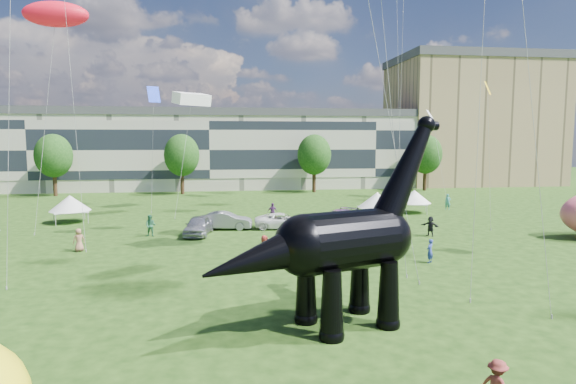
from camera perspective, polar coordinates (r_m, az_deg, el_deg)
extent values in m
plane|color=#16330C|center=(22.29, 8.74, -15.06)|extent=(220.00, 220.00, 0.00)
cube|color=beige|center=(81.95, -9.18, 4.68)|extent=(78.00, 11.00, 12.00)
cube|color=tan|center=(96.61, 20.87, 7.54)|extent=(28.00, 18.00, 22.00)
cylinder|color=#382314|center=(77.01, -25.88, 0.76)|extent=(0.56, 0.56, 3.20)
ellipsoid|color=#14380F|center=(76.76, -26.05, 4.27)|extent=(5.20, 5.20, 6.24)
cylinder|color=#382314|center=(73.43, -12.41, 1.00)|extent=(0.56, 0.56, 3.20)
ellipsoid|color=#14380F|center=(73.16, -12.50, 4.69)|extent=(5.20, 5.20, 6.24)
cylinder|color=#382314|center=(74.51, 3.11, 1.21)|extent=(0.56, 0.56, 3.20)
ellipsoid|color=#14380F|center=(74.25, 3.13, 4.84)|extent=(5.20, 5.20, 6.24)
cylinder|color=#382314|center=(79.88, 15.89, 1.32)|extent=(0.56, 0.56, 3.20)
ellipsoid|color=#14380F|center=(79.64, 16.00, 4.71)|extent=(5.20, 5.20, 6.24)
cone|color=black|center=(19.95, 5.22, -13.19)|extent=(1.27, 1.27, 2.89)
sphere|color=black|center=(20.41, 5.18, -16.55)|extent=(1.06, 1.06, 1.06)
cone|color=black|center=(21.67, 2.15, -11.57)|extent=(1.27, 1.27, 2.89)
sphere|color=black|center=(22.09, 2.14, -14.71)|extent=(1.06, 1.06, 1.06)
cone|color=black|center=(21.56, 11.85, -11.80)|extent=(1.27, 1.27, 2.89)
sphere|color=black|center=(21.99, 11.77, -14.95)|extent=(1.06, 1.06, 1.06)
cone|color=black|center=(23.16, 8.49, -10.46)|extent=(1.27, 1.27, 2.89)
sphere|color=black|center=(23.56, 8.44, -13.42)|extent=(1.06, 1.06, 1.06)
cylinder|color=black|center=(20.90, 6.85, -5.73)|extent=(4.68, 3.80, 2.60)
sphere|color=black|center=(19.86, 1.98, -6.32)|extent=(2.60, 2.60, 2.60)
sphere|color=black|center=(22.07, 11.22, -5.17)|extent=(2.50, 2.50, 2.50)
cone|color=black|center=(22.45, 13.72, 2.15)|extent=(3.90, 2.57, 5.10)
sphere|color=black|center=(23.20, 16.07, 7.67)|extent=(0.81, 0.81, 0.81)
cylinder|color=black|center=(23.40, 16.59, 7.52)|extent=(0.78, 0.62, 0.42)
cone|color=black|center=(19.07, -3.28, -7.85)|extent=(5.47, 3.60, 2.83)
imported|color=#B9B8BE|center=(41.62, -10.57, -3.93)|extent=(2.67, 5.04, 1.63)
imported|color=gray|center=(43.90, -7.45, -3.38)|extent=(5.00, 2.32, 1.59)
imported|color=white|center=(43.95, -0.69, -3.44)|extent=(5.23, 2.79, 1.40)
imported|color=#595960|center=(45.50, 6.03, -3.08)|extent=(4.89, 5.38, 1.51)
cube|color=white|center=(49.95, 10.51, -1.87)|extent=(3.43, 3.43, 0.12)
cone|color=white|center=(49.84, 10.53, -0.93)|extent=(4.35, 4.35, 1.55)
cylinder|color=#999999|center=(48.13, 9.64, -2.84)|extent=(0.06, 0.06, 1.14)
cylinder|color=#999999|center=(49.37, 12.73, -2.68)|extent=(0.06, 0.06, 1.14)
cylinder|color=#999999|center=(50.77, 8.32, -2.35)|extent=(0.06, 0.06, 1.14)
cylinder|color=#999999|center=(51.94, 11.29, -2.21)|extent=(0.06, 0.06, 1.14)
cube|color=white|center=(55.17, 14.72, -1.31)|extent=(3.70, 3.70, 0.11)
cone|color=white|center=(55.08, 14.74, -0.52)|extent=(4.68, 4.68, 1.43)
cylinder|color=#999999|center=(53.89, 13.32, -2.01)|extent=(0.06, 0.06, 1.05)
cylinder|color=#999999|center=(53.97, 16.16, -2.07)|extent=(0.06, 0.06, 1.05)
cylinder|color=#999999|center=(56.54, 13.31, -1.63)|extent=(0.06, 0.06, 1.05)
cylinder|color=#999999|center=(56.62, 16.02, -1.69)|extent=(0.06, 0.06, 1.05)
cube|color=silver|center=(51.63, -24.39, -2.09)|extent=(3.95, 3.95, 0.12)
cone|color=silver|center=(51.52, -24.43, -1.19)|extent=(5.01, 5.01, 1.52)
cylinder|color=#999999|center=(50.21, -25.84, -3.02)|extent=(0.06, 0.06, 1.12)
cylinder|color=#999999|center=(50.44, -22.61, -2.83)|extent=(0.06, 0.06, 1.12)
cylinder|color=#999999|center=(53.02, -26.02, -2.57)|extent=(0.06, 0.06, 1.12)
cylinder|color=#999999|center=(53.24, -22.97, -2.40)|extent=(0.06, 0.06, 1.12)
imported|color=teal|center=(58.58, 18.41, -1.12)|extent=(0.78, 0.63, 1.84)
imported|color=#2C6E4A|center=(41.91, -15.98, -3.85)|extent=(1.01, 0.85, 1.84)
imported|color=#A77053|center=(38.15, -23.54, -5.23)|extent=(0.98, 0.86, 1.68)
imported|color=black|center=(42.25, 16.52, -3.90)|extent=(1.41, 1.49, 1.68)
imported|color=#592D65|center=(48.16, -1.86, -2.36)|extent=(1.13, 0.68, 1.80)
imported|color=olive|center=(41.89, 10.00, -3.82)|extent=(0.86, 1.20, 1.68)
imported|color=#A32C28|center=(32.27, -2.82, -6.67)|extent=(0.96, 1.02, 1.75)
imported|color=#2B3C9D|center=(33.18, 16.47, -6.72)|extent=(0.68, 0.67, 1.58)
plane|color=yellow|center=(48.75, 22.58, 11.32)|extent=(1.26, 1.37, 1.23)
plane|color=white|center=(67.44, 16.77, 8.29)|extent=(2.78, 3.19, 2.39)
ellipsoid|color=red|center=(48.81, -25.82, 18.43)|extent=(5.93, 5.29, 2.16)
cube|color=white|center=(54.81, -11.32, 10.75)|extent=(4.33, 3.92, 1.55)
plane|color=#1536E9|center=(57.22, -15.63, 11.08)|extent=(1.96, 1.44, 1.82)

